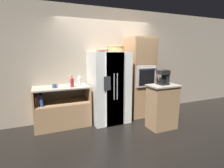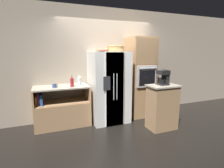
{
  "view_description": "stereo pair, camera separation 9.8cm",
  "coord_description": "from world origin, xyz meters",
  "views": [
    {
      "loc": [
        -1.65,
        -3.82,
        1.71
      ],
      "look_at": [
        -0.05,
        -0.01,
        0.94
      ],
      "focal_mm": 28.0,
      "sensor_mm": 36.0,
      "label": 1
    },
    {
      "loc": [
        -1.56,
        -3.85,
        1.71
      ],
      "look_at": [
        -0.05,
        -0.01,
        0.94
      ],
      "focal_mm": 28.0,
      "sensor_mm": 36.0,
      "label": 2
    }
  ],
  "objects": [
    {
      "name": "fruit_bowl",
      "position": [
        -0.22,
        0.18,
        1.75
      ],
      "size": [
        0.3,
        0.3,
        0.08
      ],
      "color": "#DB664C",
      "rests_on": "refrigerator"
    },
    {
      "name": "bottle_tall",
      "position": [
        -0.79,
        0.21,
        1.04
      ],
      "size": [
        0.09,
        0.09,
        0.24
      ],
      "color": "silver",
      "rests_on": "counter_left"
    },
    {
      "name": "counter_left",
      "position": [
        -1.22,
        0.18,
        0.34
      ],
      "size": [
        1.23,
        0.61,
        0.93
      ],
      "color": "#A87F56",
      "rests_on": "ground_plane"
    },
    {
      "name": "bottle_short",
      "position": [
        -0.99,
        0.06,
        1.04
      ],
      "size": [
        0.08,
        0.08,
        0.25
      ],
      "color": "maroon",
      "rests_on": "counter_left"
    },
    {
      "name": "ground_plane",
      "position": [
        0.0,
        0.0,
        0.0
      ],
      "size": [
        20.0,
        20.0,
        0.0
      ],
      "primitive_type": "plane",
      "color": "black"
    },
    {
      "name": "wall_back",
      "position": [
        0.0,
        0.52,
        1.4
      ],
      "size": [
        12.0,
        0.06,
        2.8
      ],
      "color": "tan",
      "rests_on": "ground_plane"
    },
    {
      "name": "wicker_basket",
      "position": [
        0.09,
        0.09,
        1.78
      ],
      "size": [
        0.42,
        0.42,
        0.14
      ],
      "color": "tan",
      "rests_on": "refrigerator"
    },
    {
      "name": "refrigerator",
      "position": [
        -0.1,
        0.08,
        0.85
      ],
      "size": [
        0.88,
        0.84,
        1.71
      ],
      "color": "silver",
      "rests_on": "ground_plane"
    },
    {
      "name": "island_counter",
      "position": [
        0.84,
        -0.8,
        0.5
      ],
      "size": [
        0.66,
        0.45,
        0.99
      ],
      "color": "#A87F56",
      "rests_on": "ground_plane"
    },
    {
      "name": "coffee_maker",
      "position": [
        0.87,
        -0.76,
        1.16
      ],
      "size": [
        0.22,
        0.22,
        0.32
      ],
      "color": "black",
      "rests_on": "island_counter"
    },
    {
      "name": "wall_oven",
      "position": [
        0.81,
        0.16,
        1.04
      ],
      "size": [
        0.67,
        0.71,
        2.07
      ],
      "color": "#A87F56",
      "rests_on": "ground_plane"
    },
    {
      "name": "mug",
      "position": [
        -1.36,
        0.1,
        0.97
      ],
      "size": [
        0.13,
        0.09,
        0.08
      ],
      "color": "#384C7A",
      "rests_on": "counter_left"
    }
  ]
}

